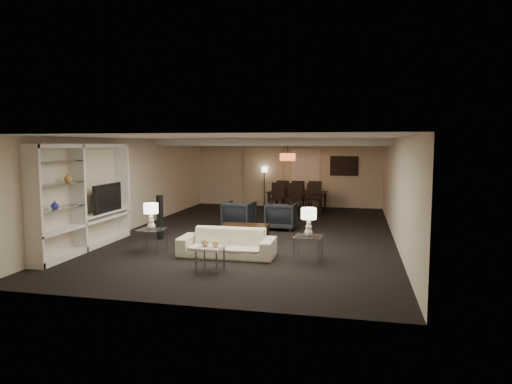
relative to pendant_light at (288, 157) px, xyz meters
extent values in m
plane|color=black|center=(-0.30, -3.50, -1.92)|extent=(11.00, 11.00, 0.00)
cube|color=silver|center=(-0.30, -3.50, 0.58)|extent=(7.00, 11.00, 0.02)
cube|color=beige|center=(-0.30, 2.00, -0.67)|extent=(7.00, 0.02, 2.50)
cube|color=beige|center=(-0.30, -9.00, -0.67)|extent=(7.00, 0.02, 2.50)
cube|color=beige|center=(-3.80, -3.50, -0.67)|extent=(0.02, 11.00, 2.50)
cube|color=beige|center=(3.20, -3.50, -0.67)|extent=(0.02, 11.00, 2.50)
cube|color=silver|center=(-0.30, 0.00, 0.48)|extent=(7.00, 4.00, 0.20)
cube|color=beige|center=(-1.20, 1.92, -0.72)|extent=(1.50, 0.12, 2.40)
cube|color=silver|center=(0.40, 1.97, -0.87)|extent=(0.90, 0.05, 2.10)
cube|color=#142D38|center=(1.80, 1.96, -0.37)|extent=(0.95, 0.04, 0.65)
cylinder|color=#D8591E|center=(0.00, 0.00, 0.00)|extent=(0.52, 0.52, 0.24)
imported|color=beige|center=(-0.35, -6.06, -1.63)|extent=(2.00, 0.80, 0.58)
imported|color=black|center=(-0.95, -2.76, -1.55)|extent=(0.88, 0.90, 0.74)
imported|color=black|center=(0.25, -2.76, -1.55)|extent=(0.81, 0.83, 0.74)
sphere|color=tan|center=(-0.45, -7.16, -1.39)|extent=(0.15, 0.15, 0.15)
sphere|color=#E2C778|center=(-0.25, -7.16, -1.40)|extent=(0.13, 0.13, 0.13)
imported|color=black|center=(-3.58, -5.42, -0.84)|extent=(1.16, 0.15, 0.67)
imported|color=#2932B3|center=(-3.61, -7.14, -0.78)|extent=(0.16, 0.16, 0.16)
imported|color=#D59147|center=(-3.61, -6.67, -0.27)|extent=(0.17, 0.17, 0.17)
cube|color=black|center=(-2.47, -4.71, -1.37)|extent=(0.15, 0.15, 1.09)
imported|color=black|center=(0.24, 0.66, -1.57)|extent=(2.10, 1.32, 0.70)
camera|label=1|loc=(2.27, -15.06, 0.42)|focal=32.00mm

